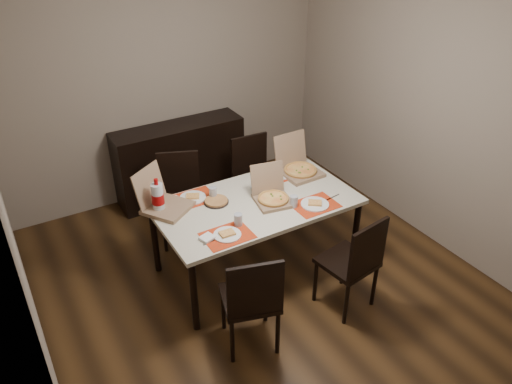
# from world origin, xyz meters

# --- Properties ---
(ground) EXTENTS (3.80, 4.00, 0.02)m
(ground) POSITION_xyz_m (0.00, 0.00, -0.01)
(ground) COLOR #452C15
(ground) RESTS_ON ground
(room_walls) EXTENTS (3.84, 4.02, 2.62)m
(room_walls) POSITION_xyz_m (0.00, 0.43, 1.73)
(room_walls) COLOR gray
(room_walls) RESTS_ON ground
(sideboard) EXTENTS (1.50, 0.40, 0.90)m
(sideboard) POSITION_xyz_m (0.00, 1.78, 0.45)
(sideboard) COLOR black
(sideboard) RESTS_ON ground
(dining_table) EXTENTS (1.80, 1.00, 0.75)m
(dining_table) POSITION_xyz_m (0.07, 0.15, 0.68)
(dining_table) COLOR beige
(dining_table) RESTS_ON ground
(chair_near_left) EXTENTS (0.52, 0.52, 0.93)m
(chair_near_left) POSITION_xyz_m (-0.47, -0.70, 0.51)
(chair_near_left) COLOR black
(chair_near_left) RESTS_ON ground
(chair_near_right) EXTENTS (0.48, 0.48, 0.93)m
(chair_near_right) POSITION_xyz_m (0.49, -0.74, 0.51)
(chair_near_right) COLOR black
(chair_near_right) RESTS_ON ground
(chair_far_left) EXTENTS (0.55, 0.55, 0.93)m
(chair_far_left) POSITION_xyz_m (-0.33, 0.99, 0.51)
(chair_far_left) COLOR black
(chair_far_left) RESTS_ON ground
(chair_far_right) EXTENTS (0.44, 0.44, 0.93)m
(chair_far_right) POSITION_xyz_m (0.52, 0.96, 0.51)
(chair_far_right) COLOR black
(chair_far_right) RESTS_ON ground
(setting_near_left) EXTENTS (0.43, 0.30, 0.11)m
(setting_near_left) POSITION_xyz_m (-0.38, -0.16, 0.77)
(setting_near_left) COLOR red
(setting_near_left) RESTS_ON dining_table
(setting_near_right) EXTENTS (0.52, 0.30, 0.11)m
(setting_near_right) POSITION_xyz_m (0.44, -0.15, 0.77)
(setting_near_right) COLOR red
(setting_near_right) RESTS_ON dining_table
(setting_far_left) EXTENTS (0.43, 0.30, 0.11)m
(setting_far_left) POSITION_xyz_m (-0.38, 0.47, 0.77)
(setting_far_left) COLOR red
(setting_far_left) RESTS_ON dining_table
(setting_far_right) EXTENTS (0.44, 0.30, 0.11)m
(setting_far_right) POSITION_xyz_m (0.49, 0.46, 0.77)
(setting_far_right) COLOR red
(setting_far_right) RESTS_ON dining_table
(napkin_loose) EXTENTS (0.16, 0.16, 0.02)m
(napkin_loose) POSITION_xyz_m (0.15, 0.17, 0.76)
(napkin_loose) COLOR white
(napkin_loose) RESTS_ON dining_table
(pizza_box_center) EXTENTS (0.37, 0.40, 0.31)m
(pizza_box_center) POSITION_xyz_m (0.20, 0.08, 0.80)
(pizza_box_center) COLOR #84664C
(pizza_box_center) RESTS_ON dining_table
(pizza_box_right) EXTENTS (0.37, 0.41, 0.37)m
(pizza_box_right) POSITION_xyz_m (0.70, 0.39, 0.81)
(pizza_box_right) COLOR #84664C
(pizza_box_right) RESTS_ON dining_table
(pizza_box_left) EXTENTS (0.52, 0.53, 0.36)m
(pizza_box_left) POSITION_xyz_m (-0.69, 0.46, 0.81)
(pizza_box_left) COLOR #84664C
(pizza_box_left) RESTS_ON dining_table
(faina_plate) EXTENTS (0.23, 0.23, 0.03)m
(faina_plate) POSITION_xyz_m (-0.25, 0.31, 0.76)
(faina_plate) COLOR black
(faina_plate) RESTS_ON dining_table
(dip_bowl) EXTENTS (0.12, 0.12, 0.03)m
(dip_bowl) POSITION_xyz_m (0.17, 0.32, 0.76)
(dip_bowl) COLOR white
(dip_bowl) RESTS_ON dining_table
(soda_bottle) EXTENTS (0.11, 0.11, 0.32)m
(soda_bottle) POSITION_xyz_m (-0.74, 0.44, 0.89)
(soda_bottle) COLOR silver
(soda_bottle) RESTS_ON dining_table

